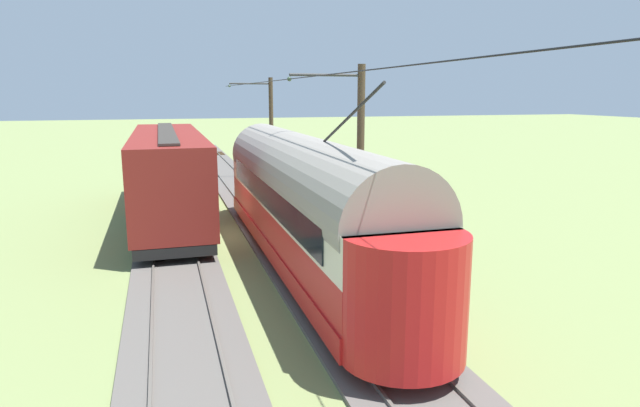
{
  "coord_description": "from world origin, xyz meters",
  "views": [
    {
      "loc": [
        2.35,
        21.52,
        5.61
      ],
      "look_at": [
        -2.59,
        4.52,
        2.07
      ],
      "focal_mm": 30.76,
      "sensor_mm": 36.0,
      "label": 1
    }
  ],
  "objects_px": {
    "coach_adjacent": "(169,172)",
    "switch_stand": "(267,182)",
    "catenary_pole_foreground": "(270,127)",
    "vintage_streetcar": "(304,198)",
    "catenary_pole_mid_near": "(358,152)"
  },
  "relations": [
    {
      "from": "switch_stand",
      "to": "catenary_pole_foreground",
      "type": "bearing_deg",
      "value": -103.5
    },
    {
      "from": "catenary_pole_mid_near",
      "to": "switch_stand",
      "type": "xyz_separation_m",
      "value": [
        1.29,
        -11.52,
        -2.8
      ]
    },
    {
      "from": "vintage_streetcar",
      "to": "coach_adjacent",
      "type": "relative_size",
      "value": 1.21
    },
    {
      "from": "coach_adjacent",
      "to": "switch_stand",
      "type": "relative_size",
      "value": 12.14
    },
    {
      "from": "catenary_pole_mid_near",
      "to": "switch_stand",
      "type": "bearing_deg",
      "value": -83.59
    },
    {
      "from": "coach_adjacent",
      "to": "catenary_pole_foreground",
      "type": "xyz_separation_m",
      "value": [
        -6.75,
        -10.68,
        1.33
      ]
    },
    {
      "from": "coach_adjacent",
      "to": "vintage_streetcar",
      "type": "bearing_deg",
      "value": 117.1
    },
    {
      "from": "vintage_streetcar",
      "to": "switch_stand",
      "type": "distance_m",
      "value": 13.57
    },
    {
      "from": "catenary_pole_foreground",
      "to": "switch_stand",
      "type": "relative_size",
      "value": 5.4
    },
    {
      "from": "vintage_streetcar",
      "to": "catenary_pole_mid_near",
      "type": "xyz_separation_m",
      "value": [
        -2.59,
        -1.9,
        1.23
      ]
    },
    {
      "from": "coach_adjacent",
      "to": "switch_stand",
      "type": "height_order",
      "value": "coach_adjacent"
    },
    {
      "from": "catenary_pole_foreground",
      "to": "vintage_streetcar",
      "type": "bearing_deg",
      "value": 82.16
    },
    {
      "from": "catenary_pole_foreground",
      "to": "coach_adjacent",
      "type": "bearing_deg",
      "value": 57.73
    },
    {
      "from": "vintage_streetcar",
      "to": "catenary_pole_foreground",
      "type": "xyz_separation_m",
      "value": [
        -2.59,
        -18.8,
        1.23
      ]
    },
    {
      "from": "coach_adjacent",
      "to": "switch_stand",
      "type": "bearing_deg",
      "value": -135.84
    }
  ]
}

